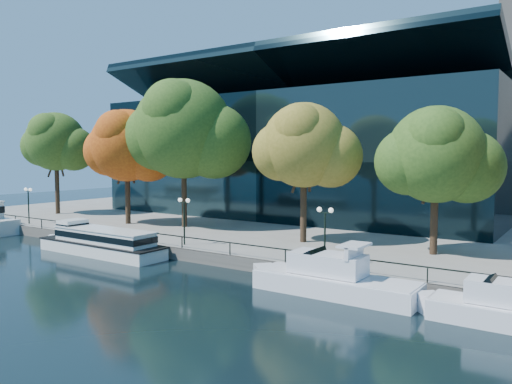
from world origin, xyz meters
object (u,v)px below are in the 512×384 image
Objects in this scene: lamp_2 at (325,222)px; cruiser_far at (505,308)px; tour_boat at (98,241)px; tree_3 at (305,147)px; cruiser_near at (328,278)px; tree_2 at (185,131)px; lamp_1 at (184,210)px; tree_0 at (56,143)px; tree_4 at (438,157)px; lamp_0 at (28,197)px; tree_1 at (127,147)px.

cruiser_far is at bearing -18.03° from lamp_2.
tour_boat is 1.19× the size of tree_3.
cruiser_near is at bearing 178.27° from cruiser_far.
lamp_1 is (7.16, -7.98, -7.25)m from tree_2.
tree_0 is 37.18m from tree_3.
lamp_2 is at bearing -125.53° from tree_4.
cruiser_far is 49.29m from lamp_0.
tree_0 is at bearing 165.52° from lamp_1.
tree_1 reaches higher than tree_4.
tree_0 is (-22.33, 11.11, 9.11)m from tour_boat.
tree_3 is 11.12m from tree_4.
tour_boat is 1.15× the size of tree_1.
tree_1 is (-39.65, 10.20, 8.65)m from cruiser_far.
tour_boat is 22.38m from cruiser_near.
tree_4 is at bearing 72.98° from cruiser_near.
tree_2 is at bearing 131.90° from lamp_1.
tree_0 is 11.39m from lamp_0.
cruiser_near is 1.01× the size of tree_4.
lamp_0 is (-9.39, -6.25, -5.61)m from tree_1.
tree_1 reaches higher than lamp_1.
lamp_2 is (20.53, -7.98, -7.25)m from tree_2.
tree_0 reaches higher than lamp_1.
tour_boat is 3.63× the size of lamp_2.
lamp_1 is (29.26, -7.56, -6.31)m from tree_0.
tree_0 is at bearing 127.16° from lamp_0.
tour_boat is 26.55m from tree_0.
tree_3 reaches higher than tour_boat.
tree_2 reaches higher than lamp_1.
lamp_0 reaches higher than tour_boat.
tree_1 is 7.38m from tree_2.
lamp_1 is at bearing -157.57° from tree_4.
tree_1 is (-29.59, 9.90, 8.55)m from cruiser_near.
lamp_2 is at bearing -51.92° from tree_3.
tree_2 reaches higher than tree_4.
lamp_0 is (-49.04, 3.95, 3.04)m from cruiser_far.
tree_0 reaches higher than lamp_0.
cruiser_near is 14.17m from tree_4.
lamp_1 is at bearing -138.59° from tree_3.
tree_3 is at bearing -0.90° from tree_0.
tree_2 is (22.10, 0.42, 0.94)m from tree_0.
tree_0 is 1.16× the size of tree_4.
cruiser_near is at bearing -27.21° from tree_2.
tree_4 is (26.12, -0.15, -2.64)m from tree_2.
tree_2 reaches higher than tour_boat.
cruiser_near is 0.90× the size of tree_1.
tree_1 is at bearing -178.12° from tree_3.
cruiser_far is at bearing -1.73° from cruiser_near.
tree_2 is 12.94m from lamp_1.
tree_1 is 22.06m from tree_3.
tree_4 reaches higher than cruiser_near.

